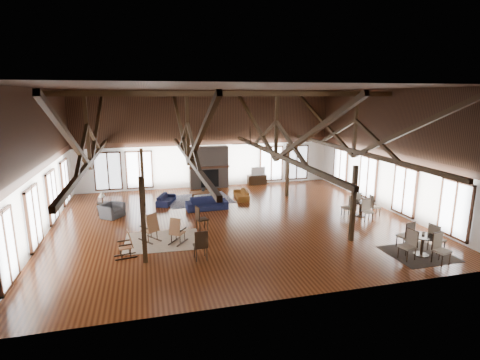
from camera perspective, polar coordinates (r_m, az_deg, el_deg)
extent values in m
plane|color=brown|center=(17.44, -0.98, -6.24)|extent=(16.00, 16.00, 0.00)
cube|color=black|center=(16.49, -1.06, 13.88)|extent=(16.00, 14.00, 0.02)
cube|color=white|center=(23.51, -5.00, 6.18)|extent=(16.00, 0.02, 6.00)
cube|color=white|center=(10.18, 8.16, -2.64)|extent=(16.00, 0.02, 6.00)
cube|color=white|center=(16.80, -28.63, 2.02)|extent=(0.02, 14.00, 6.00)
cube|color=white|center=(20.10, 21.82, 4.20)|extent=(0.02, 14.00, 6.00)
cube|color=black|center=(16.49, -1.06, 13.01)|extent=(15.60, 0.18, 0.22)
cube|color=black|center=(16.41, -21.88, 2.62)|extent=(0.16, 13.70, 0.18)
cube|color=black|center=(16.24, -22.28, 7.31)|extent=(0.14, 0.14, 2.70)
cube|color=black|center=(19.72, -20.93, 7.85)|extent=(0.15, 7.07, 3.12)
cube|color=black|center=(12.81, -24.24, 5.35)|extent=(0.15, 7.07, 3.12)
cube|color=black|center=(16.36, -7.86, 3.40)|extent=(0.16, 13.70, 0.18)
cube|color=black|center=(16.20, -8.01, 8.11)|extent=(0.14, 0.14, 2.70)
cube|color=black|center=(19.68, -9.17, 8.52)|extent=(0.15, 7.07, 3.12)
cube|color=black|center=(12.75, -6.18, 6.37)|extent=(0.15, 7.07, 3.12)
cube|color=black|center=(17.27, 5.47, 3.95)|extent=(0.16, 13.70, 0.18)
cube|color=black|center=(17.11, 5.56, 8.42)|extent=(0.14, 0.14, 2.70)
cube|color=black|center=(20.44, 2.19, 8.82)|extent=(0.15, 7.07, 3.12)
cube|color=black|center=(13.90, 10.48, 6.76)|extent=(0.15, 7.07, 3.12)
cube|color=black|center=(18.99, 16.93, 4.26)|extent=(0.16, 13.70, 0.18)
cube|color=black|center=(18.85, 17.20, 8.31)|extent=(0.14, 0.14, 2.70)
cube|color=black|center=(21.91, 12.39, 8.80)|extent=(0.15, 7.07, 3.12)
cube|color=black|center=(15.99, 23.71, 6.66)|extent=(0.15, 7.07, 3.12)
cube|color=black|center=(13.22, -14.54, -5.98)|extent=(0.16, 0.16, 3.05)
cube|color=black|center=(15.35, 16.88, -3.50)|extent=(0.16, 0.16, 3.05)
cube|color=black|center=(19.98, -14.61, 0.35)|extent=(0.16, 0.16, 3.05)
cube|color=black|center=(21.45, 7.26, 1.50)|extent=(0.16, 0.16, 3.05)
cube|color=brown|center=(23.46, -4.79, 1.96)|extent=(2.40, 0.62, 2.60)
cube|color=black|center=(23.28, -4.62, 0.25)|extent=(1.10, 0.06, 1.10)
cube|color=black|center=(23.18, -4.67, 1.96)|extent=(2.50, 0.20, 0.12)
cylinder|color=black|center=(15.74, 1.60, 6.82)|extent=(0.04, 0.04, 0.70)
cylinder|color=black|center=(15.78, 1.59, 5.55)|extent=(0.20, 0.20, 0.10)
cube|color=black|center=(15.90, 3.16, 5.60)|extent=(0.70, 0.12, 0.02)
cube|color=black|center=(16.21, 1.15, 5.75)|extent=(0.12, 0.70, 0.02)
cube|color=black|center=(15.66, 0.00, 5.51)|extent=(0.70, 0.12, 0.02)
cube|color=black|center=(15.35, 2.06, 5.35)|extent=(0.12, 0.70, 0.02)
imported|color=#131735|center=(19.14, -5.07, -3.59)|extent=(2.12, 0.92, 0.61)
imported|color=#131634|center=(20.47, -11.20, -2.88)|extent=(1.79, 1.18, 0.49)
imported|color=#90521C|center=(21.04, 0.20, -2.21)|extent=(1.69, 0.75, 0.48)
cube|color=brown|center=(20.77, -5.77, -1.87)|extent=(1.34, 0.81, 0.06)
cube|color=brown|center=(20.56, -7.13, -2.75)|extent=(0.06, 0.06, 0.42)
cube|color=brown|center=(20.96, -7.28, -2.45)|extent=(0.06, 0.06, 0.42)
cube|color=brown|center=(20.71, -4.22, -2.57)|extent=(0.06, 0.06, 0.42)
cube|color=brown|center=(21.11, -4.42, -2.28)|extent=(0.06, 0.06, 0.42)
imported|color=#B2B2B2|center=(20.83, -5.63, -1.44)|extent=(0.22, 0.22, 0.21)
imported|color=#353538|center=(18.89, -18.99, -4.42)|extent=(1.31, 1.33, 0.65)
cube|color=black|center=(19.44, -20.15, -4.10)|extent=(0.45, 0.45, 0.60)
cylinder|color=black|center=(19.31, -20.26, -2.73)|extent=(0.08, 0.08, 0.36)
cone|color=beige|center=(19.25, -20.31, -2.04)|extent=(0.32, 0.32, 0.26)
cube|color=brown|center=(15.45, -13.64, -7.42)|extent=(0.69, 0.69, 0.05)
cube|color=brown|center=(15.16, -13.18, -6.40)|extent=(0.52, 0.45, 0.73)
cube|color=black|center=(15.48, -14.19, -9.06)|extent=(0.57, 0.76, 0.05)
cube|color=black|center=(15.71, -12.93, -8.66)|extent=(0.57, 0.76, 0.05)
cube|color=brown|center=(15.04, -9.45, -7.94)|extent=(0.64, 0.64, 0.05)
cube|color=brown|center=(14.75, -9.92, -7.04)|extent=(0.48, 0.42, 0.67)
cube|color=black|center=(15.27, -10.03, -9.18)|extent=(0.52, 0.70, 0.05)
cube|color=black|center=(15.08, -8.75, -9.41)|extent=(0.52, 0.70, 0.05)
cube|color=brown|center=(14.20, -17.13, -9.75)|extent=(0.48, 0.50, 0.05)
cube|color=brown|center=(14.12, -16.41, -8.54)|extent=(0.24, 0.45, 0.62)
cube|color=black|center=(14.18, -16.94, -11.34)|extent=(0.76, 0.17, 0.05)
cube|color=black|center=(14.51, -17.13, -10.79)|extent=(0.76, 0.17, 0.05)
cube|color=black|center=(16.23, -5.80, -5.97)|extent=(0.55, 0.55, 0.05)
cube|color=black|center=(16.07, -6.50, -5.10)|extent=(0.15, 0.45, 0.59)
cylinder|color=black|center=(16.31, -5.79, -6.77)|extent=(0.04, 0.04, 0.48)
cube|color=black|center=(13.47, -6.05, -9.93)|extent=(0.49, 0.49, 0.06)
cube|color=black|center=(13.16, -5.90, -9.07)|extent=(0.47, 0.07, 0.61)
cylinder|color=black|center=(13.57, -6.03, -10.90)|extent=(0.04, 0.04, 0.50)
cylinder|color=black|center=(15.10, 26.14, -7.67)|extent=(0.88, 0.88, 0.04)
cylinder|color=black|center=(15.22, 26.01, -8.95)|extent=(0.10, 0.10, 0.73)
cylinder|color=black|center=(15.35, 25.87, -10.21)|extent=(0.53, 0.53, 0.04)
cylinder|color=black|center=(18.85, 17.99, -3.23)|extent=(0.81, 0.81, 0.04)
cylinder|color=black|center=(18.94, 17.92, -4.20)|extent=(0.10, 0.10, 0.67)
cylinder|color=black|center=(19.04, 17.85, -5.16)|extent=(0.49, 0.49, 0.04)
imported|color=#B2B2B2|center=(15.20, 26.17, -7.29)|extent=(0.11, 0.11, 0.09)
imported|color=#B2B2B2|center=(18.82, 17.68, -3.02)|extent=(0.14, 0.14, 0.09)
cube|color=black|center=(24.44, 2.60, 0.05)|extent=(1.22, 0.46, 0.61)
imported|color=#B2B2B2|center=(24.33, 2.71, 1.38)|extent=(0.95, 0.18, 0.54)
cube|color=#CDAE8E|center=(15.45, -11.77, -9.05)|extent=(3.04, 2.45, 0.01)
cube|color=#161B40|center=(21.02, -6.33, -2.97)|extent=(3.78, 2.99, 0.01)
cube|color=black|center=(15.44, 25.55, -10.11)|extent=(2.24, 2.04, 0.01)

